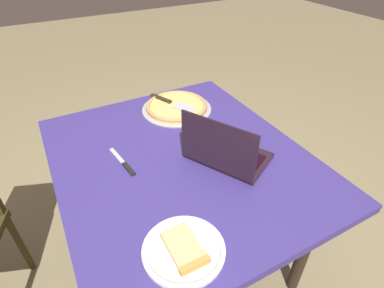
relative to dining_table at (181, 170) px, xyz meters
The scene contains 6 objects.
ground_plane 0.69m from the dining_table, ahead, with size 12.00×12.00×0.00m, color #887A57.
dining_table is the anchor object (origin of this frame).
laptop 0.24m from the dining_table, 50.83° to the left, with size 0.41×0.37×0.25m.
pizza_plate 0.50m from the dining_table, 25.26° to the right, with size 0.27×0.27×0.04m.
pizza_tray 0.44m from the dining_table, 156.41° to the left, with size 0.39×0.39×0.04m.
table_knife 0.26m from the dining_table, 104.90° to the right, with size 0.23×0.05×0.01m.
Camera 1 is at (0.97, -0.46, 1.63)m, focal length 28.40 mm.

